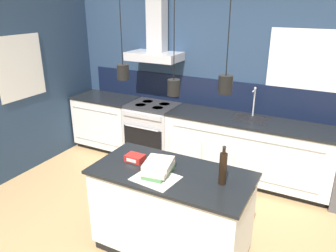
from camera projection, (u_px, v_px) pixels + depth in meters
The scene contains 11 objects.
ground_plane at pixel (150, 235), 3.61m from camera, with size 16.00×16.00×0.00m, color tan.
wall_back at pixel (214, 78), 4.80m from camera, with size 5.60×2.26×2.60m.
wall_left at pixel (30, 82), 4.77m from camera, with size 0.08×3.80×2.60m.
counter_run_left at pixel (108, 122), 5.64m from camera, with size 1.06×0.64×0.91m.
counter_run_sink at pixel (246, 150), 4.59m from camera, with size 2.28×0.64×1.33m.
oven_range at pixel (153, 132), 5.25m from camera, with size 0.77×0.66×0.91m.
kitchen_island at pixel (171, 212), 3.24m from camera, with size 1.53×0.76×0.91m.
bottle_on_island at pixel (223, 168), 2.83m from camera, with size 0.07×0.07×0.36m.
book_stack at pixel (158, 168), 3.03m from camera, with size 0.30×0.36×0.12m.
red_supply_box at pixel (135, 158), 3.28m from camera, with size 0.18×0.14×0.07m.
paper_pile at pixel (156, 178), 2.97m from camera, with size 0.42×0.36×0.01m.
Camera 1 is at (1.54, -2.51, 2.42)m, focal length 35.00 mm.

